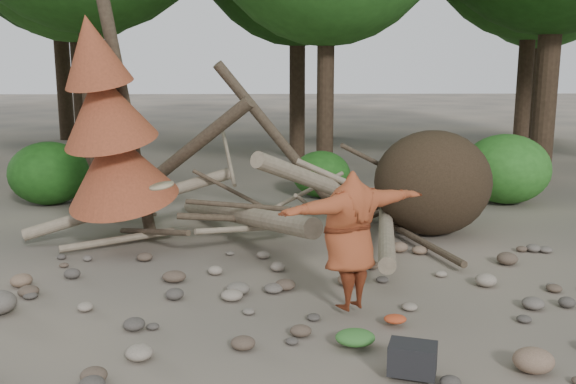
{
  "coord_description": "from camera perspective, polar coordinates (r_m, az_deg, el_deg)",
  "views": [
    {
      "loc": [
        -0.47,
        -7.41,
        3.2
      ],
      "look_at": [
        -0.2,
        1.5,
        1.4
      ],
      "focal_mm": 40.0,
      "sensor_mm": 36.0,
      "label": 1
    }
  ],
  "objects": [
    {
      "name": "ground",
      "position": [
        8.09,
        1.76,
        -11.91
      ],
      "size": [
        120.0,
        120.0,
        0.0
      ],
      "primitive_type": "plane",
      "color": "#514C44",
      "rests_on": "ground"
    },
    {
      "name": "deadfall_pile",
      "position": [
        12.12,
        10.13,
        0.55
      ],
      "size": [
        8.55,
        5.24,
        3.3
      ],
      "color": "#332619",
      "rests_on": "ground"
    },
    {
      "name": "dead_conifer",
      "position": [
        11.15,
        -15.54,
        5.4
      ],
      "size": [
        2.06,
        2.16,
        4.35
      ],
      "color": "#4C3F30",
      "rests_on": "ground"
    },
    {
      "name": "bush_left",
      "position": [
        15.65,
        -20.49,
        1.58
      ],
      "size": [
        1.8,
        1.8,
        1.44
      ],
      "primitive_type": "ellipsoid",
      "color": "#1B4E14",
      "rests_on": "ground"
    },
    {
      "name": "bush_mid",
      "position": [
        15.49,
        2.98,
        1.6
      ],
      "size": [
        1.4,
        1.4,
        1.12
      ],
      "primitive_type": "ellipsoid",
      "color": "#25621C",
      "rests_on": "ground"
    },
    {
      "name": "bush_right",
      "position": [
        15.6,
        18.81,
        1.96
      ],
      "size": [
        2.0,
        2.0,
        1.6
      ],
      "primitive_type": "ellipsoid",
      "color": "#2F7524",
      "rests_on": "ground"
    },
    {
      "name": "frisbee_thrower",
      "position": [
        8.22,
        5.5,
        -4.29
      ],
      "size": [
        3.58,
        1.64,
        1.81
      ],
      "color": "brown",
      "rests_on": "ground"
    },
    {
      "name": "backpack",
      "position": [
        6.94,
        10.99,
        -14.77
      ],
      "size": [
        0.56,
        0.46,
        0.32
      ],
      "primitive_type": "cube",
      "rotation": [
        0.0,
        0.0,
        -0.32
      ],
      "color": "black",
      "rests_on": "ground"
    },
    {
      "name": "cloth_green",
      "position": [
        7.53,
        5.99,
        -13.09
      ],
      "size": [
        0.46,
        0.38,
        0.17
      ],
      "primitive_type": "ellipsoid",
      "color": "#32692A",
      "rests_on": "ground"
    },
    {
      "name": "cloth_orange",
      "position": [
        8.18,
        9.5,
        -11.39
      ],
      "size": [
        0.28,
        0.23,
        0.1
      ],
      "primitive_type": "ellipsoid",
      "color": "#AD3E1D",
      "rests_on": "ground"
    },
    {
      "name": "boulder_front_right",
      "position": [
        7.43,
        21.0,
        -13.8
      ],
      "size": [
        0.43,
        0.39,
        0.26
      ],
      "primitive_type": "ellipsoid",
      "color": "#7E634F",
      "rests_on": "ground"
    }
  ]
}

